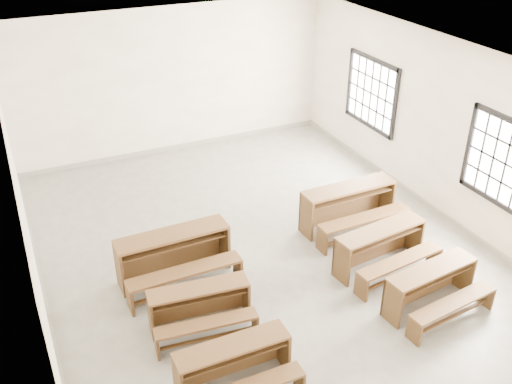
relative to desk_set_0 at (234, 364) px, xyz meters
name	(u,v)px	position (x,y,z in m)	size (l,w,h in m)	color
room	(261,126)	(1.65, 2.72, 1.77)	(8.50, 8.50, 3.20)	gray
desk_set_0	(234,364)	(0.00, 0.00, 0.00)	(1.43, 0.75, 0.64)	brown
desk_set_1	(200,304)	(0.00, 1.20, -0.01)	(1.47, 0.88, 0.63)	brown
desk_set_2	(175,253)	(0.02, 2.39, 0.08)	(1.76, 0.93, 0.78)	brown
desk_set_3	(432,286)	(3.15, 0.16, 0.01)	(1.54, 0.91, 0.66)	brown
desk_set_4	(382,246)	(3.07, 1.26, 0.04)	(1.65, 0.99, 0.70)	brown
desk_set_5	(350,204)	(3.28, 2.51, 0.08)	(1.75, 0.93, 0.78)	brown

